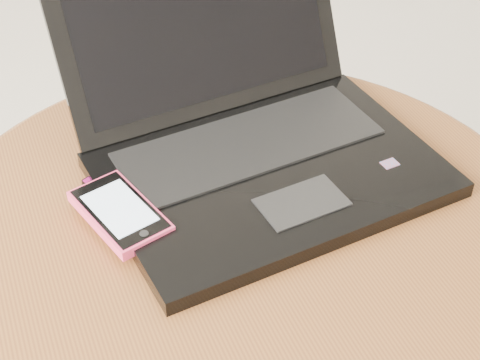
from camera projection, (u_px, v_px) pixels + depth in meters
name	position (u px, v px, depth m)	size (l,w,h in m)	color
table	(241.00, 304.00, 0.86)	(0.70, 0.70, 0.55)	#5A3416
laptop	(249.00, 128.00, 0.85)	(0.40, 0.39, 0.22)	black
phone_black	(138.00, 194.00, 0.82)	(0.11, 0.14, 0.01)	black
phone_pink	(120.00, 213.00, 0.78)	(0.09, 0.13, 0.01)	#FF416F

